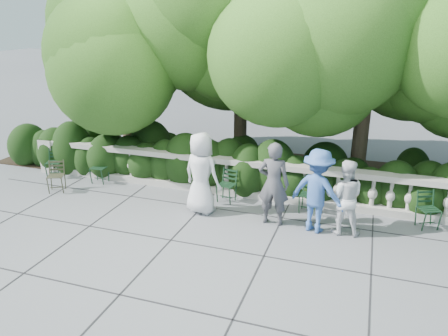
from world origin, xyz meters
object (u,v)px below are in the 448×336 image
(chair_a, at_px, (54,178))
(person_casual_man, at_px, (344,197))
(chair_c, at_px, (224,203))
(chair_b, at_px, (98,184))
(chair_weathered, at_px, (57,193))
(person_older_blue, at_px, (317,191))
(person_businessman, at_px, (201,173))
(chair_e, at_px, (306,215))
(person_woman_grey, at_px, (274,184))
(chair_f, at_px, (429,231))

(chair_a, xyz_separation_m, person_casual_man, (8.14, -0.74, 0.82))
(chair_c, bearing_deg, chair_b, -172.63)
(chair_a, xyz_separation_m, chair_weathered, (0.83, -0.91, 0.00))
(chair_a, bearing_deg, chair_c, -18.70)
(chair_a, xyz_separation_m, chair_b, (1.47, 0.01, 0.00))
(chair_c, distance_m, person_casual_man, 3.09)
(chair_a, height_order, person_older_blue, person_older_blue)
(chair_c, bearing_deg, person_businessman, -109.08)
(chair_a, bearing_deg, person_older_blue, -23.82)
(person_casual_man, bearing_deg, chair_a, -10.87)
(chair_a, height_order, chair_e, same)
(chair_a, distance_m, chair_weathered, 1.23)
(chair_weathered, distance_m, person_woman_grey, 5.87)
(chair_b, xyz_separation_m, person_businessman, (3.42, -0.74, 0.98))
(chair_f, xyz_separation_m, person_older_blue, (-2.39, -0.78, 0.92))
(chair_b, relative_size, person_older_blue, 0.46)
(person_woman_grey, height_order, person_older_blue, person_woman_grey)
(chair_f, height_order, person_casual_man, person_casual_man)
(person_businessman, relative_size, person_casual_man, 1.18)
(chair_b, xyz_separation_m, person_older_blue, (6.11, -0.83, 0.92))
(chair_a, relative_size, person_woman_grey, 0.44)
(chair_c, distance_m, person_businessman, 1.21)
(person_businessman, height_order, person_casual_man, person_businessman)
(person_woman_grey, bearing_deg, chair_c, -27.02)
(person_businessman, bearing_deg, chair_c, -101.94)
(chair_f, relative_size, person_casual_man, 0.51)
(chair_a, bearing_deg, chair_f, -17.90)
(chair_b, distance_m, chair_weathered, 1.13)
(chair_weathered, bearing_deg, chair_c, -15.33)
(chair_b, relative_size, chair_e, 1.00)
(person_woman_grey, bearing_deg, person_older_blue, 176.75)
(person_casual_man, bearing_deg, person_older_blue, 2.44)
(chair_e, distance_m, person_older_blue, 1.21)
(chair_c, relative_size, person_older_blue, 0.46)
(person_businessman, xyz_separation_m, person_older_blue, (2.69, -0.09, -0.05))
(chair_weathered, relative_size, person_woman_grey, 0.44)
(chair_c, height_order, chair_e, same)
(chair_c, bearing_deg, chair_weathered, -160.48)
(chair_e, xyz_separation_m, person_businessman, (-2.40, -0.64, 0.98))
(chair_f, xyz_separation_m, person_woman_grey, (-3.35, -0.74, 0.95))
(chair_f, bearing_deg, chair_weathered, 160.30)
(chair_weathered, xyz_separation_m, person_casual_man, (7.32, 0.18, 0.82))
(chair_b, relative_size, person_businessman, 0.43)
(chair_c, relative_size, chair_e, 1.00)
(chair_weathered, xyz_separation_m, person_businessman, (4.07, 0.19, 0.98))
(chair_weathered, bearing_deg, person_businessman, -23.22)
(chair_f, bearing_deg, chair_e, 155.84)
(chair_b, xyz_separation_m, person_woman_grey, (5.15, -0.79, 0.95))
(chair_b, distance_m, chair_f, 8.50)
(chair_a, bearing_deg, person_casual_man, -22.84)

